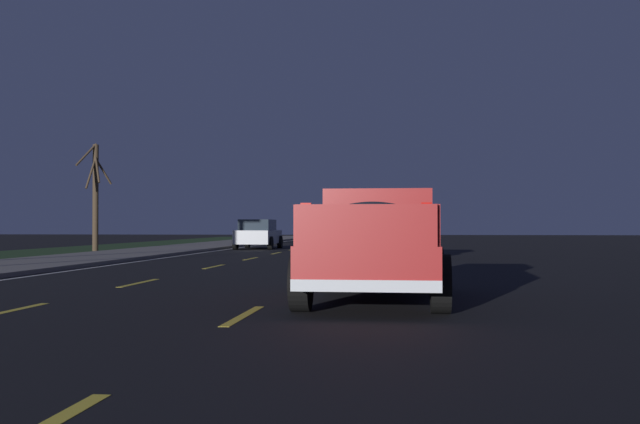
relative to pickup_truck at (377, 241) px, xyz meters
name	(u,v)px	position (x,y,z in m)	size (l,w,h in m)	color
ground	(293,260)	(14.36, 3.50, -0.98)	(144.00, 144.00, 0.00)	black
sidewalk_shoulder	(91,258)	(14.36, 10.95, -0.92)	(108.00, 4.00, 0.12)	slate
lane_markings	(228,256)	(17.55, 6.59, -0.98)	(108.00, 7.04, 0.01)	yellow
pickup_truck	(377,241)	(0.00, 0.00, 0.00)	(5.45, 2.34, 1.87)	maroon
sedan_silver	(258,234)	(27.34, 7.24, -0.20)	(4.40, 2.02, 1.54)	#B2B5BA
sedan_blue	(399,237)	(17.53, -0.22, -0.20)	(4.40, 2.02, 1.54)	navy
bare_tree_far	(95,193)	(23.00, 14.37, 1.79)	(1.94, 1.08, 5.20)	#423323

